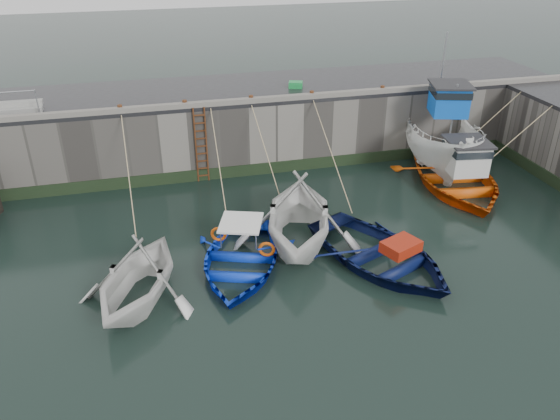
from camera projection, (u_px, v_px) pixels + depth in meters
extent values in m
plane|color=black|center=(321.00, 321.00, 15.10)|extent=(120.00, 120.00, 0.00)
cube|color=slate|center=(238.00, 123.00, 25.06)|extent=(30.00, 5.00, 3.00)
cube|color=black|center=(237.00, 89.00, 24.31)|extent=(30.00, 5.00, 0.16)
cube|color=slate|center=(247.00, 101.00, 22.22)|extent=(30.00, 0.30, 0.20)
cube|color=black|center=(250.00, 170.00, 23.48)|extent=(30.00, 0.08, 0.50)
cylinder|color=#3F1E0F|center=(196.00, 146.00, 22.33)|extent=(0.07, 0.07, 3.20)
cylinder|color=#3F1E0F|center=(207.00, 145.00, 22.42)|extent=(0.07, 0.07, 3.20)
cube|color=#3F1E0F|center=(203.00, 175.00, 23.00)|extent=(0.44, 0.06, 0.05)
cube|color=#3F1E0F|center=(203.00, 168.00, 22.84)|extent=(0.44, 0.06, 0.05)
cube|color=#3F1E0F|center=(202.00, 161.00, 22.68)|extent=(0.44, 0.06, 0.05)
cube|color=#3F1E0F|center=(202.00, 154.00, 22.53)|extent=(0.44, 0.06, 0.05)
cube|color=#3F1E0F|center=(201.00, 146.00, 22.37)|extent=(0.44, 0.06, 0.05)
cube|color=#3F1E0F|center=(201.00, 139.00, 22.21)|extent=(0.44, 0.06, 0.05)
cube|color=#3F1E0F|center=(200.00, 131.00, 22.06)|extent=(0.44, 0.06, 0.05)
cube|color=#3F1E0F|center=(200.00, 123.00, 21.90)|extent=(0.44, 0.06, 0.05)
cube|color=#3F1E0F|center=(199.00, 115.00, 21.74)|extent=(0.44, 0.06, 0.05)
imported|color=silver|center=(141.00, 300.00, 15.94)|extent=(5.21, 5.51, 2.29)
imported|color=#0E35D3|center=(240.00, 266.00, 17.48)|extent=(4.99, 5.87, 1.03)
imported|color=silver|center=(298.00, 242.00, 18.75)|extent=(5.98, 6.47, 2.82)
imported|color=#0A1544|center=(379.00, 263.00, 17.65)|extent=(5.76, 6.60, 1.14)
imported|color=white|center=(439.00, 141.00, 24.14)|extent=(4.88, 8.05, 2.92)
cube|color=blue|center=(449.00, 100.00, 22.64)|extent=(1.77, 1.84, 1.20)
cube|color=black|center=(450.00, 91.00, 22.47)|extent=(1.84, 1.91, 0.28)
cube|color=#262628|center=(451.00, 85.00, 22.33)|extent=(2.02, 2.09, 0.08)
cylinder|color=#A5A8AD|center=(442.00, 67.00, 23.79)|extent=(0.08, 0.08, 3.00)
imported|color=#E0540B|center=(455.00, 179.00, 22.52)|extent=(5.41, 6.92, 1.31)
cube|color=silver|center=(466.00, 157.00, 21.40)|extent=(1.61, 1.70, 1.20)
cube|color=black|center=(467.00, 149.00, 21.24)|extent=(1.68, 1.76, 0.28)
cube|color=#262628|center=(468.00, 142.00, 21.10)|extent=(1.84, 1.92, 0.08)
cylinder|color=#A5A8AD|center=(452.00, 120.00, 22.55)|extent=(0.08, 0.08, 3.00)
cube|color=#1A9140|center=(296.00, 85.00, 24.21)|extent=(0.71, 0.62, 0.27)
cylinder|color=#A5A8AD|center=(37.00, 102.00, 20.68)|extent=(0.05, 0.05, 1.00)
cylinder|color=#A5A8AD|center=(13.00, 92.00, 20.30)|extent=(1.50, 0.05, 0.05)
cube|color=gray|center=(21.00, 110.00, 21.13)|extent=(1.60, 0.35, 0.18)
cube|color=gray|center=(21.00, 103.00, 21.35)|extent=(1.60, 0.35, 0.18)
cylinder|color=#3F1E0F|center=(120.00, 108.00, 21.20)|extent=(0.18, 0.18, 0.28)
cylinder|color=#3F1E0F|center=(185.00, 104.00, 21.74)|extent=(0.18, 0.18, 0.28)
cylinder|color=#3F1E0F|center=(251.00, 99.00, 22.33)|extent=(0.18, 0.18, 0.28)
cylinder|color=#3F1E0F|center=(312.00, 94.00, 22.89)|extent=(0.18, 0.18, 0.28)
cylinder|color=#3F1E0F|center=(382.00, 89.00, 23.58)|extent=(0.18, 0.18, 0.28)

